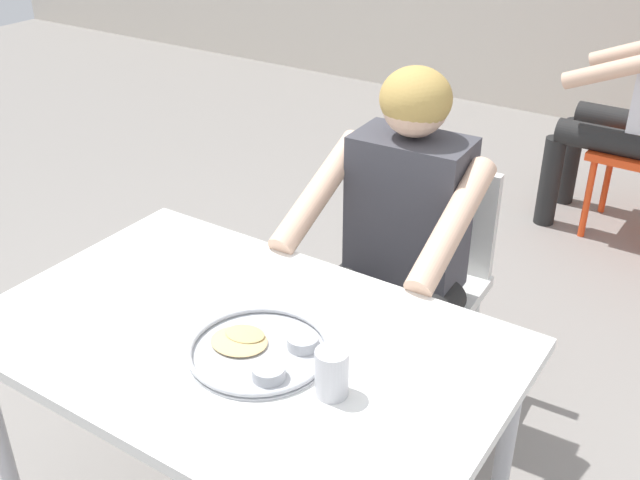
% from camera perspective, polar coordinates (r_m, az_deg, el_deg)
% --- Properties ---
extents(table_foreground, '(1.22, 0.77, 0.72)m').
position_cam_1_polar(table_foreground, '(1.77, -5.96, -9.19)').
color(table_foreground, white).
rests_on(table_foreground, ground).
extents(thali_tray, '(0.32, 0.32, 0.03)m').
position_cam_1_polar(thali_tray, '(1.66, -4.48, -8.33)').
color(thali_tray, '#B7BABF').
rests_on(thali_tray, table_foreground).
extents(drinking_cup, '(0.07, 0.07, 0.11)m').
position_cam_1_polar(drinking_cup, '(1.52, 0.91, -10.03)').
color(drinking_cup, silver).
rests_on(drinking_cup, table_foreground).
extents(chair_foreground, '(0.45, 0.41, 0.80)m').
position_cam_1_polar(chair_foreground, '(2.47, 7.71, -1.96)').
color(chair_foreground, silver).
rests_on(chair_foreground, ground).
extents(diner_foreground, '(0.51, 0.56, 1.17)m').
position_cam_1_polar(diner_foreground, '(2.19, 5.74, 0.55)').
color(diner_foreground, '#242424').
rests_on(diner_foreground, ground).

